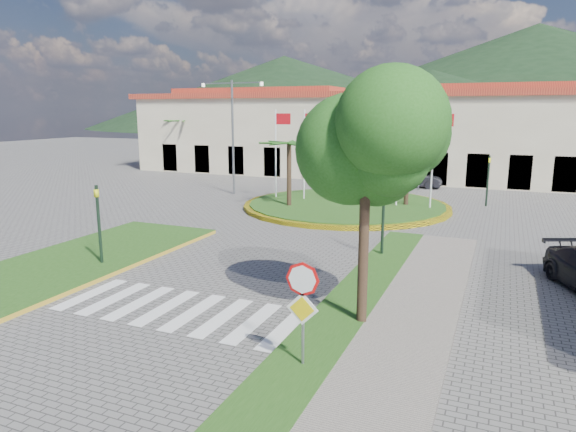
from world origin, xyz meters
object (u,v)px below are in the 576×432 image
at_px(roundabout_island, 346,205).
at_px(stop_sign, 303,298).
at_px(deciduous_tree, 367,141).
at_px(car_dark_b, 415,179).
at_px(car_dark_a, 372,177).
at_px(white_van, 287,168).

height_order(roundabout_island, stop_sign, roundabout_island).
bearing_deg(roundabout_island, deciduous_tree, -72.09).
bearing_deg(deciduous_tree, car_dark_b, 96.20).
relative_size(deciduous_tree, car_dark_b, 1.69).
distance_m(roundabout_island, deciduous_tree, 18.55).
distance_m(stop_sign, deciduous_tree, 4.59).
bearing_deg(car_dark_a, white_van, 84.04).
bearing_deg(car_dark_a, car_dark_b, -72.91).
xyz_separation_m(roundabout_island, car_dark_b, (2.51, 10.44, 0.49)).
bearing_deg(car_dark_b, stop_sign, -175.50).
height_order(roundabout_island, white_van, roundabout_island).
bearing_deg(car_dark_b, white_van, 72.98).
xyz_separation_m(roundabout_island, deciduous_tree, (5.50, -17.00, 5.00)).
xyz_separation_m(white_van, car_dark_a, (9.08, -3.85, 0.09)).
bearing_deg(car_dark_b, car_dark_a, 90.12).
bearing_deg(stop_sign, deciduous_tree, 78.82).
relative_size(car_dark_a, car_dark_b, 0.98).
xyz_separation_m(roundabout_island, white_van, (-10.01, 14.28, 0.41)).
xyz_separation_m(stop_sign, car_dark_a, (-5.83, 30.47, -1.12)).
bearing_deg(car_dark_b, roundabout_island, 166.49).
bearing_deg(white_van, stop_sign, -140.52).
distance_m(stop_sign, white_van, 37.43).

